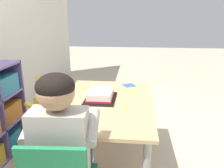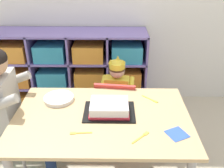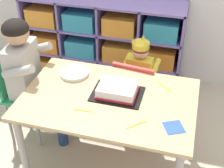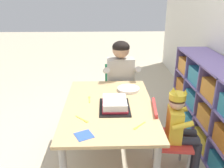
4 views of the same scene
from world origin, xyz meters
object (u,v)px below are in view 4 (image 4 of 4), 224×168
(activity_table, at_px, (109,114))
(child_with_crown, at_px, (180,123))
(classroom_chair_blue, at_px, (165,135))
(birthday_cake_on_tray, at_px, (115,104))
(adult_helper_seated, at_px, (121,77))
(fork_near_cake_tray, at_px, (89,99))
(classroom_chair_adult_side, at_px, (120,89))
(fork_at_table_front_edge, at_px, (83,119))
(paper_plate_stack, at_px, (128,89))
(fork_near_child_seat, at_px, (139,126))

(activity_table, relative_size, child_with_crown, 1.45)
(classroom_chair_blue, height_order, birthday_cake_on_tray, birthday_cake_on_tray)
(activity_table, bearing_deg, adult_helper_seated, 167.03)
(adult_helper_seated, bearing_deg, child_with_crown, -63.35)
(child_with_crown, xyz_separation_m, birthday_cake_on_tray, (-0.06, -0.56, 0.16))
(fork_near_cake_tray, bearing_deg, birthday_cake_on_tray, 47.60)
(classroom_chair_adult_side, height_order, adult_helper_seated, adult_helper_seated)
(child_with_crown, bearing_deg, fork_at_table_front_edge, 106.25)
(paper_plate_stack, relative_size, fork_near_child_seat, 1.95)
(child_with_crown, relative_size, classroom_chair_adult_side, 1.10)
(activity_table, distance_m, fork_near_cake_tray, 0.23)
(birthday_cake_on_tray, xyz_separation_m, paper_plate_stack, (-0.38, 0.15, -0.02))
(activity_table, relative_size, classroom_chair_blue, 1.78)
(classroom_chair_adult_side, xyz_separation_m, birthday_cake_on_tray, (0.83, -0.10, 0.21))
(classroom_chair_adult_side, distance_m, fork_near_child_seat, 1.15)
(classroom_chair_adult_side, height_order, birthday_cake_on_tray, classroom_chair_adult_side)
(birthday_cake_on_tray, bearing_deg, classroom_chair_adult_side, 173.36)
(activity_table, xyz_separation_m, paper_plate_stack, (-0.33, 0.20, 0.10))
(paper_plate_stack, bearing_deg, fork_near_cake_tray, -62.34)
(classroom_chair_blue, xyz_separation_m, classroom_chair_adult_side, (-0.88, -0.35, 0.07))
(classroom_chair_adult_side, distance_m, fork_near_cake_tray, 0.75)
(fork_near_child_seat, bearing_deg, classroom_chair_adult_side, 47.53)
(child_with_crown, bearing_deg, paper_plate_stack, 49.40)
(activity_table, xyz_separation_m, fork_near_cake_tray, (-0.13, -0.18, 0.09))
(child_with_crown, bearing_deg, adult_helper_seated, 36.99)
(adult_helper_seated, xyz_separation_m, fork_near_cake_tray, (0.54, -0.33, -0.02))
(activity_table, height_order, birthday_cake_on_tray, birthday_cake_on_tray)
(adult_helper_seated, bearing_deg, classroom_chair_blue, -69.68)
(paper_plate_stack, bearing_deg, child_with_crown, 42.75)
(paper_plate_stack, height_order, fork_near_cake_tray, paper_plate_stack)
(adult_helper_seated, relative_size, paper_plate_stack, 4.79)
(activity_table, height_order, adult_helper_seated, adult_helper_seated)
(adult_helper_seated, bearing_deg, fork_near_child_seat, -90.14)
(birthday_cake_on_tray, height_order, fork_near_cake_tray, birthday_cake_on_tray)
(child_with_crown, bearing_deg, classroom_chair_blue, 90.58)
(classroom_chair_blue, relative_size, child_with_crown, 0.81)
(fork_near_child_seat, bearing_deg, classroom_chair_blue, -3.04)
(classroom_chair_blue, bearing_deg, adult_helper_seated, 30.66)
(adult_helper_seated, height_order, paper_plate_stack, adult_helper_seated)
(classroom_chair_blue, xyz_separation_m, fork_near_child_seat, (0.26, -0.28, 0.25))
(fork_at_table_front_edge, bearing_deg, paper_plate_stack, -80.48)
(activity_table, distance_m, fork_near_child_seat, 0.42)
(activity_table, bearing_deg, classroom_chair_blue, 78.75)
(classroom_chair_adult_side, bearing_deg, birthday_cake_on_tray, -100.33)
(classroom_chair_blue, relative_size, paper_plate_stack, 3.03)
(birthday_cake_on_tray, relative_size, fork_at_table_front_edge, 3.08)
(birthday_cake_on_tray, xyz_separation_m, fork_near_child_seat, (0.30, 0.17, -0.03))
(child_with_crown, distance_m, birthday_cake_on_tray, 0.58)
(child_with_crown, bearing_deg, classroom_chair_adult_side, 33.96)
(birthday_cake_on_tray, distance_m, fork_at_table_front_edge, 0.32)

